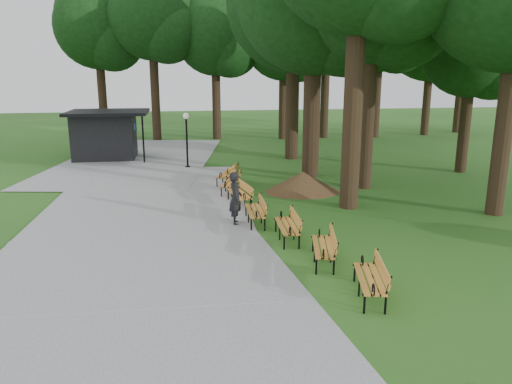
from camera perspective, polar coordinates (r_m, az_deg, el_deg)
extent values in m
plane|color=#235719|center=(15.92, 0.56, -4.49)|extent=(100.00, 100.00, 0.00)
cube|color=gray|center=(18.63, -13.24, -2.02)|extent=(12.00, 38.00, 0.06)
imported|color=black|center=(16.31, -2.39, -0.76)|extent=(0.46, 0.68, 1.80)
cylinder|color=black|center=(26.20, -8.04, 5.66)|extent=(0.10, 0.10, 2.66)
sphere|color=white|center=(26.04, -8.15, 8.77)|extent=(0.32, 0.32, 0.32)
cone|color=#47301C|center=(20.97, 5.43, 1.21)|extent=(2.67, 2.67, 0.88)
cylinder|color=black|center=(18.26, 11.31, 11.40)|extent=(0.70, 0.70, 8.62)
cylinder|color=black|center=(21.67, 12.94, 10.05)|extent=(0.60, 0.60, 7.40)
cylinder|color=black|center=(23.72, 6.53, 10.96)|extent=(0.80, 0.80, 7.69)
cylinder|color=black|center=(19.07, 27.11, 8.66)|extent=(0.60, 0.60, 7.56)
cylinder|color=black|center=(28.70, 4.27, 11.74)|extent=(0.76, 0.76, 7.93)
sphere|color=black|center=(28.91, 4.45, 21.10)|extent=(7.53, 7.53, 7.53)
cylinder|color=black|center=(26.88, 23.22, 8.09)|extent=(0.56, 0.56, 5.65)
sphere|color=black|center=(26.81, 23.92, 15.22)|extent=(4.89, 4.89, 4.89)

